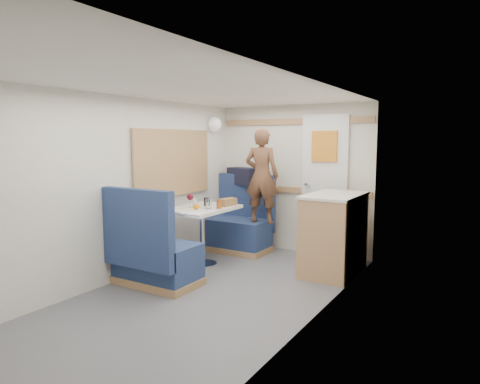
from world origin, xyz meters
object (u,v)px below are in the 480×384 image
Objects in this scene: tumbler_left at (167,206)px; bench_far at (239,229)px; dinette_table at (202,220)px; pepper_grinder at (205,202)px; salt_grinder at (195,203)px; galley_counter at (334,233)px; tray at (187,211)px; duffel_bag at (244,176)px; bread_loaf at (228,202)px; cheese_block at (196,207)px; tumbler_right at (209,204)px; person at (262,176)px; tumbler_mid at (209,201)px; bench_near at (153,258)px; dome_light at (214,124)px; beer_glass at (219,204)px; orange_fruit at (196,207)px.

bench_far is at bearing 80.05° from tumbler_left.
dinette_table is 0.90m from bench_far.
salt_grinder is (-0.07, -0.13, -0.00)m from pepper_grinder.
salt_grinder is (-1.58, -0.54, 0.30)m from galley_counter.
tumbler_left is at bearing -168.06° from tray.
duffel_bag is 1.14m from salt_grinder.
tumbler_left is (-1.69, -0.92, 0.31)m from galley_counter.
salt_grinder is 0.43× the size of bread_loaf.
tumbler_right is at bearing 49.26° from cheese_block.
bread_loaf is at bearing 57.73° from tumbler_left.
duffel_bag is at bearing 84.25° from tumbler_left.
tumbler_left is at bearing 51.73° from person.
cheese_block is 0.36m from tumbler_mid.
cheese_block is at bearing 58.29° from person.
salt_grinder is at bearing 97.28° from bench_near.
tumbler_left is (-0.22, -1.24, 0.47)m from bench_far.
dome_light is 1.41m from beer_glass.
bench_near is 10.23× the size of pepper_grinder.
tumbler_right is (0.03, 0.20, 0.01)m from orange_fruit.
cheese_block is at bearing 87.26° from bench_near.
bench_far is 3.18× the size of tray.
bench_near is 1.25m from bread_loaf.
dome_light is 1.06m from person.
pepper_grinder is (-0.18, 0.18, -0.01)m from tumbler_right.
salt_grinder is (-0.21, 0.26, -0.00)m from orange_fruit.
tumbler_right is at bearing -81.77° from bench_far.
beer_glass is at bearing -157.85° from galley_counter.
dinette_table is at bearing 112.66° from orange_fruit.
galley_counter reaches higher than tumbler_left.
cheese_block reaches higher than dinette_table.
dome_light is 0.84m from duffel_bag.
cheese_block is at bearing -67.43° from duffel_bag.
tray is 2.80× the size of tumbler_right.
galley_counter is 9.59× the size of salt_grinder.
salt_grinder is at bearing -112.24° from tumbler_mid.
duffel_bag reaches higher than dinette_table.
dome_light is 0.61× the size of tray.
tumbler_right is (0.35, 0.33, 0.01)m from tumbler_left.
person is at bearing 61.05° from tumbler_left.
tray is at bearing -91.11° from cheese_block.
tumbler_right is at bearing -101.46° from bread_loaf.
beer_glass is at bearing -19.32° from pepper_grinder.
dome_light is 1.61m from tray.
beer_glass reaches higher than salt_grinder.
duffel_bag is 1.31m from cheese_block.
bench_far is at bearing 95.25° from orange_fruit.
duffel_bag is (-0.07, 1.12, 0.45)m from dinette_table.
pepper_grinder is (-0.04, -0.73, 0.47)m from bench_far.
tumbler_left is 0.61m from beer_glass.
dome_light reaches higher than tumbler_left.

